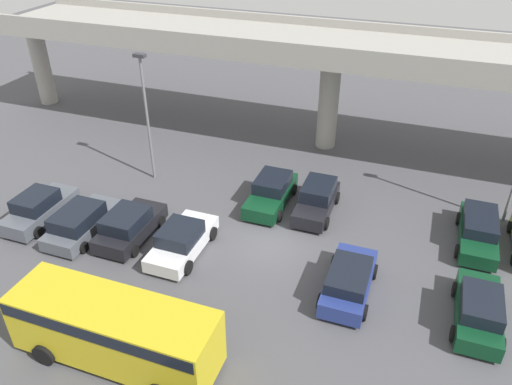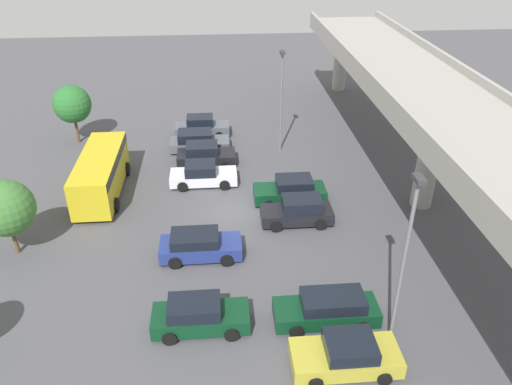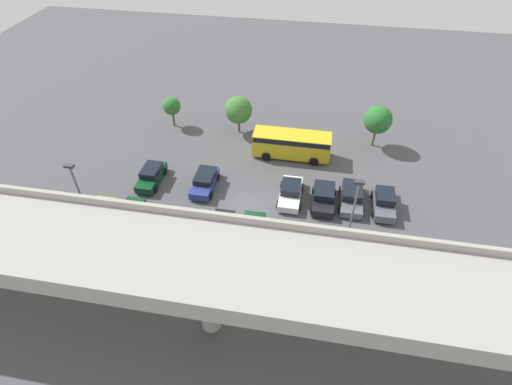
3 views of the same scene
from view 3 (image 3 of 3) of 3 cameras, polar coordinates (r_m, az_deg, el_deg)
The scene contains 18 objects.
ground_plane at distance 37.30m, azimuth -1.53°, elevation -2.06°, with size 102.37×102.37×0.00m, color #4C4C51.
highway_overpass at distance 24.50m, azimuth -7.48°, elevation -10.47°, with size 49.13×6.87×7.94m.
parked_car_0 at distance 38.53m, azimuth 17.81°, elevation -1.22°, with size 2.08×4.50×1.70m.
parked_car_1 at distance 38.32m, azimuth 13.51°, elevation -0.51°, with size 2.25×4.67×1.59m.
parked_car_2 at distance 37.71m, azimuth 9.67°, elevation -0.60°, with size 2.26×4.36×1.63m.
parked_car_3 at distance 37.86m, azimuth 4.97°, elevation 0.06°, with size 2.20×4.63×1.58m.
parked_car_4 at distance 34.35m, azimuth -5.21°, elevation -5.22°, with size 2.04×4.37×1.71m.
parked_car_5 at distance 39.21m, azimuth -7.32°, elevation 1.61°, with size 2.15×4.49×1.53m.
parked_car_6 at distance 37.06m, azimuth -18.09°, elevation -3.42°, with size 2.02×4.87×1.54m.
parked_car_7 at distance 38.20m, azimuth -21.87°, elevation -3.11°, with size 2.23×4.57×1.52m.
parked_car_8 at distance 33.97m, azimuth -0.79°, elevation -5.78°, with size 2.16×4.71×1.65m.
parked_car_9 at distance 40.91m, azimuth -14.72°, elevation 2.37°, with size 2.02×4.45×1.59m.
shuttle_bus at distance 42.64m, azimuth 5.13°, elevation 7.04°, with size 8.13×2.76×2.75m.
lamp_post_near_aisle at distance 30.88m, azimuth 13.62°, elevation -3.05°, with size 0.70×0.35×7.89m.
lamp_post_mid_lot at distance 33.50m, azimuth -23.51°, elevation -1.09°, with size 0.70×0.35×8.38m.
tree_front_left at distance 45.18m, azimuth 17.03°, elevation 9.91°, with size 3.01×3.01×4.79m.
tree_front_centre at distance 45.80m, azimuth -2.52°, elevation 11.71°, with size 3.10×3.10×4.46m.
tree_front_right at distance 48.12m, azimuth -11.96°, elevation 11.97°, with size 2.06×2.06×3.64m.
Camera 3 is at (-5.68, 26.31, 25.82)m, focal length 28.00 mm.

